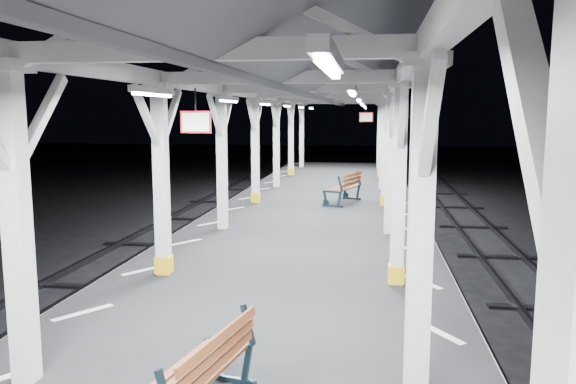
# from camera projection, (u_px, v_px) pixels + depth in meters

# --- Properties ---
(platform) EXTENTS (6.00, 50.00, 1.00)m
(platform) POSITION_uv_depth(u_px,v_px,m) (253.00, 357.00, 7.66)
(platform) COLOR black
(platform) RESTS_ON ground
(hazard_stripes_left) EXTENTS (1.00, 48.00, 0.01)m
(hazard_stripes_left) POSITION_uv_depth(u_px,v_px,m) (83.00, 313.00, 7.94)
(hazard_stripes_left) COLOR silver
(hazard_stripes_left) RESTS_ON platform
(hazard_stripes_right) EXTENTS (1.00, 48.00, 0.01)m
(hazard_stripes_right) POSITION_uv_depth(u_px,v_px,m) (438.00, 332.00, 7.24)
(hazard_stripes_right) COLOR silver
(hazard_stripes_right) RESTS_ON platform
(canopy) EXTENTS (5.40, 49.00, 4.65)m
(canopy) POSITION_uv_depth(u_px,v_px,m) (250.00, 53.00, 7.08)
(canopy) COLOR silver
(canopy) RESTS_ON platform
(bench_mid) EXTENTS (0.91, 1.71, 0.88)m
(bench_mid) POSITION_uv_depth(u_px,v_px,m) (201.00, 373.00, 5.08)
(bench_mid) COLOR #14262E
(bench_mid) RESTS_ON platform
(bench_far) EXTENTS (1.16, 1.89, 0.96)m
(bench_far) POSITION_uv_depth(u_px,v_px,m) (346.00, 187.00, 17.56)
(bench_far) COLOR #14262E
(bench_far) RESTS_ON platform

